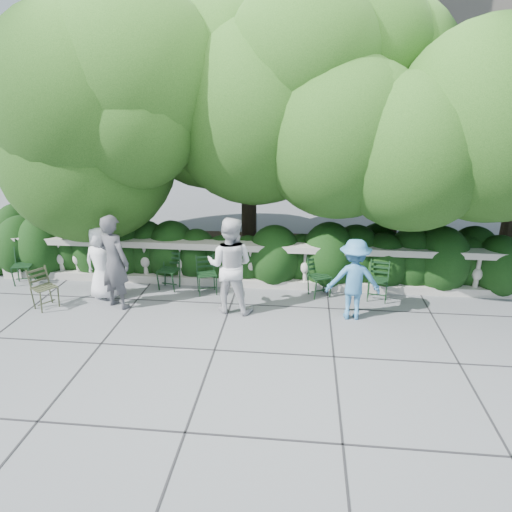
# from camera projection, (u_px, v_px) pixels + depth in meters

# --- Properties ---
(ground) EXTENTS (90.00, 90.00, 0.00)m
(ground) POSITION_uv_depth(u_px,v_px,m) (250.00, 324.00, 8.61)
(ground) COLOR #575A5F
(ground) RESTS_ON ground
(balustrade) EXTENTS (12.00, 0.44, 1.00)m
(balustrade) POSITION_uv_depth(u_px,v_px,m) (260.00, 266.00, 10.13)
(balustrade) COLOR #9E998E
(balustrade) RESTS_ON ground
(shrub_hedge) EXTENTS (15.00, 2.60, 1.70)m
(shrub_hedge) POSITION_uv_depth(u_px,v_px,m) (264.00, 267.00, 11.41)
(shrub_hedge) COLOR black
(shrub_hedge) RESTS_ON ground
(tree_canopy) EXTENTS (15.04, 6.52, 6.78)m
(tree_canopy) POSITION_uv_depth(u_px,v_px,m) (297.00, 100.00, 10.18)
(tree_canopy) COLOR #3F3023
(tree_canopy) RESTS_ON ground
(chair_a) EXTENTS (0.55, 0.58, 0.84)m
(chair_a) POSITION_uv_depth(u_px,v_px,m) (24.00, 286.00, 10.28)
(chair_a) COLOR black
(chair_a) RESTS_ON ground
(chair_b) EXTENTS (0.51, 0.55, 0.84)m
(chair_b) POSITION_uv_depth(u_px,v_px,m) (167.00, 291.00, 10.00)
(chair_b) COLOR black
(chair_b) RESTS_ON ground
(chair_c) EXTENTS (0.57, 0.60, 0.84)m
(chair_c) POSITION_uv_depth(u_px,v_px,m) (208.00, 296.00, 9.78)
(chair_c) COLOR black
(chair_c) RESTS_ON ground
(chair_e) EXTENTS (0.53, 0.56, 0.84)m
(chair_e) POSITION_uv_depth(u_px,v_px,m) (376.00, 303.00, 9.46)
(chair_e) COLOR black
(chair_e) RESTS_ON ground
(chair_f) EXTENTS (0.60, 0.62, 0.84)m
(chair_f) POSITION_uv_depth(u_px,v_px,m) (322.00, 298.00, 9.66)
(chair_f) COLOR black
(chair_f) RESTS_ON ground
(chair_weathered) EXTENTS (0.64, 0.63, 0.84)m
(chair_weathered) POSITION_uv_depth(u_px,v_px,m) (51.00, 310.00, 9.15)
(chair_weathered) COLOR black
(chair_weathered) RESTS_ON ground
(person_businessman) EXTENTS (0.83, 0.58, 1.59)m
(person_businessman) POSITION_uv_depth(u_px,v_px,m) (102.00, 262.00, 9.44)
(person_businessman) COLOR white
(person_businessman) RESTS_ON ground
(person_woman_grey) EXTENTS (0.83, 0.71, 1.92)m
(person_woman_grey) POSITION_uv_depth(u_px,v_px,m) (114.00, 262.00, 8.99)
(person_woman_grey) COLOR #3F3F44
(person_woman_grey) RESTS_ON ground
(person_casual_man) EXTENTS (1.01, 0.83, 1.91)m
(person_casual_man) POSITION_uv_depth(u_px,v_px,m) (230.00, 265.00, 8.83)
(person_casual_man) COLOR silver
(person_casual_man) RESTS_ON ground
(person_older_blue) EXTENTS (1.03, 0.61, 1.58)m
(person_older_blue) POSITION_uv_depth(u_px,v_px,m) (354.00, 279.00, 8.59)
(person_older_blue) COLOR teal
(person_older_blue) RESTS_ON ground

